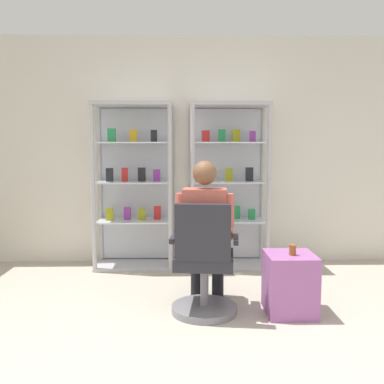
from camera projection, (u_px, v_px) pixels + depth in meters
back_wall at (181, 151)px, 5.17m from camera, size 6.00×0.10×2.70m
display_cabinet_left at (134, 185)px, 4.97m from camera, size 0.90×0.45×1.90m
display_cabinet_right at (228, 184)px, 4.99m from camera, size 0.90×0.45×1.90m
office_chair at (204, 269)px, 3.53m from camera, size 0.59×0.56×0.96m
seated_shopkeeper at (205, 228)px, 3.66m from camera, size 0.52×0.59×1.29m
storage_crate at (290, 284)px, 3.59m from camera, size 0.40×0.42×0.51m
tea_glass at (293, 250)px, 3.52m from camera, size 0.06×0.06×0.09m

